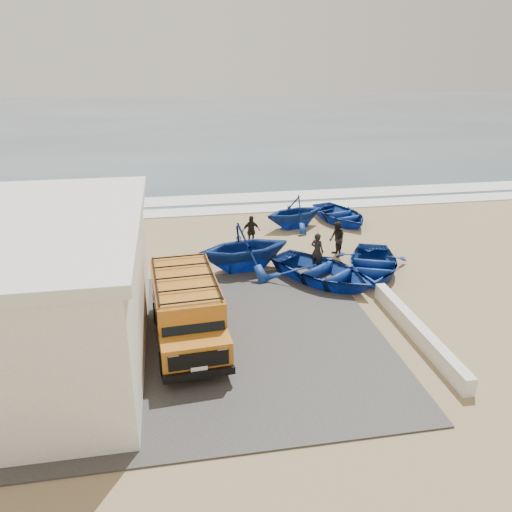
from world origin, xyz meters
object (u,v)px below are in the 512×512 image
van (187,308)px  fisherman_front (317,251)px  boat_mid_left (244,247)px  fisherman_middle (337,239)px  boat_far_right (340,215)px  boat_near_left (322,271)px  boat_far_left (294,212)px  boat_near_right (373,264)px  parapet (417,331)px  fisherman_back (251,231)px

van → fisherman_front: size_ratio=3.18×
boat_mid_left → fisherman_middle: bearing=-91.0°
boat_far_right → fisherman_front: fisherman_front is taller
boat_near_left → boat_far_left: bearing=49.6°
boat_near_right → boat_mid_left: (-5.15, 1.29, 0.60)m
parapet → boat_near_right: bearing=83.6°
boat_far_left → fisherman_back: size_ratio=2.14×
van → boat_near_right: bearing=22.6°
boat_near_right → fisherman_front: size_ratio=2.62×
fisherman_back → boat_near_left: bearing=-74.1°
boat_far_right → fisherman_front: (-3.04, -5.88, 0.37)m
fisherman_back → parapet: bearing=-77.0°
fisherman_back → van: bearing=-123.0°
fisherman_front → van: bearing=84.9°
van → fisherman_back: (3.31, 7.84, -0.38)m
boat_near_right → fisherman_back: fisherman_back is taller
van → fisherman_middle: van is taller
boat_mid_left → boat_far_left: bearing=-45.9°
fisherman_front → fisherman_middle: bearing=-91.4°
boat_near_left → fisherman_front: size_ratio=2.85×
boat_mid_left → boat_far_left: size_ratio=1.21×
boat_near_right → fisherman_middle: 2.31m
boat_mid_left → fisherman_back: size_ratio=2.58×
parapet → boat_near_left: (-1.72, 4.67, 0.19)m
fisherman_back → boat_mid_left: bearing=-115.4°
boat_near_right → fisherman_back: 5.94m
boat_far_right → fisherman_middle: size_ratio=2.54×
boat_near_left → boat_far_left: size_ratio=1.40×
boat_mid_left → fisherman_middle: boat_mid_left is taller
fisherman_back → fisherman_middle: bearing=-37.5°
fisherman_back → boat_far_left: bearing=31.3°
fisherman_front → fisherman_back: (-2.30, 3.07, -0.04)m
boat_near_right → boat_near_left: bearing=-148.6°
parapet → van: 7.32m
boat_near_right → fisherman_front: bearing=178.6°
boat_far_right → fisherman_middle: 5.00m
boat_mid_left → boat_far_right: boat_mid_left is taller
boat_far_right → fisherman_front: bearing=-131.8°
van → boat_far_right: 13.74m
van → fisherman_middle: (6.88, 5.99, -0.34)m
boat_near_right → boat_mid_left: size_ratio=1.07×
parapet → fisherman_front: size_ratio=3.78×
parapet → boat_near_left: 4.98m
parapet → boat_near_left: bearing=110.3°
parapet → fisherman_front: (-1.56, 5.97, 0.52)m
boat_far_left → fisherman_front: (-0.38, -5.43, -0.06)m
parapet → boat_near_right: (0.57, 5.09, 0.16)m
parapet → boat_far_right: size_ratio=1.47×
fisherman_back → boat_near_right: bearing=-51.9°
fisherman_middle → fisherman_back: size_ratio=1.06×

